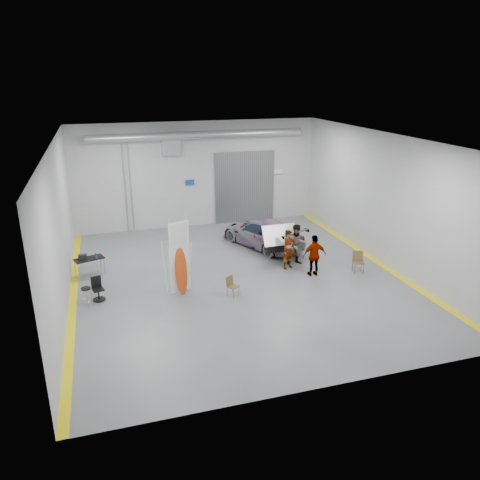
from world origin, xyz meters
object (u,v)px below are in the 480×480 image
object	(u,v)px
person_b	(297,245)
folding_chair_near	(233,290)
shop_stool	(87,297)
work_table	(87,258)
folding_chair_far	(358,266)
person_c	(314,255)
sedan_car	(263,233)
office_chair	(98,290)
surfboard_display	(178,264)
person_a	(289,249)

from	to	relation	value
person_b	folding_chair_near	xyz separation A→B (m)	(-3.77, -2.36, -0.71)
shop_stool	work_table	bearing A→B (deg)	89.16
folding_chair_near	folding_chair_far	xyz separation A→B (m)	(6.02, 0.64, 0.04)
shop_stool	work_table	size ratio (longest dim) A/B	0.55
person_c	shop_stool	xyz separation A→B (m)	(-9.59, -0.15, -0.56)
person_b	person_c	size ratio (longest dim) A/B	1.04
sedan_car	shop_stool	world-z (taller)	sedan_car
work_table	office_chair	size ratio (longest dim) A/B	1.47
sedan_car	person_c	distance (m)	4.27
person_c	shop_stool	bearing A→B (deg)	2.85
person_c	folding_chair_far	world-z (taller)	person_c
surfboard_display	folding_chair_far	world-z (taller)	surfboard_display
person_a	folding_chair_near	xyz separation A→B (m)	(-3.22, -2.02, -0.66)
person_a	work_table	bearing A→B (deg)	148.18
person_c	surfboard_display	world-z (taller)	surfboard_display
person_b	shop_stool	bearing A→B (deg)	-166.05
folding_chair_near	shop_stool	world-z (taller)	folding_chair_near
person_c	office_chair	world-z (taller)	person_c
sedan_car	work_table	distance (m)	8.70
folding_chair_near	shop_stool	size ratio (longest dim) A/B	1.09
sedan_car	office_chair	bearing A→B (deg)	3.02
person_b	person_c	world-z (taller)	person_b
person_a	sedan_car	bearing A→B (deg)	72.91
person_c	work_table	world-z (taller)	person_c
surfboard_display	shop_stool	size ratio (longest dim) A/B	4.29
person_b	work_table	size ratio (longest dim) A/B	1.41
surfboard_display	shop_stool	xyz separation A→B (m)	(-3.57, 0.03, -0.94)
person_b	work_table	world-z (taller)	person_b
person_b	shop_stool	distance (m)	9.52
folding_chair_far	office_chair	bearing A→B (deg)	-167.26
person_b	office_chair	size ratio (longest dim) A/B	2.06
surfboard_display	folding_chair_near	distance (m)	2.42
shop_stool	person_a	bearing A→B (deg)	7.88
person_c	work_table	distance (m)	9.98
person_b	work_table	bearing A→B (deg)	175.38
shop_stool	work_table	xyz separation A→B (m)	(0.05, 3.06, 0.41)
folding_chair_far	work_table	distance (m)	12.02
person_b	person_c	distance (m)	1.43
sedan_car	person_c	world-z (taller)	person_c
sedan_car	folding_chair_far	size ratio (longest dim) A/B	5.09
sedan_car	folding_chair_near	xyz separation A→B (m)	(-3.06, -5.11, -0.45)
surfboard_display	office_chair	size ratio (longest dim) A/B	3.45
shop_stool	person_b	bearing A→B (deg)	9.44
person_b	folding_chair_far	size ratio (longest dim) A/B	2.02
folding_chair_far	person_b	bearing A→B (deg)	158.35
sedan_car	surfboard_display	bearing A→B (deg)	18.18
office_chair	surfboard_display	bearing A→B (deg)	-23.24
work_table	folding_chair_near	bearing A→B (deg)	-34.80
sedan_car	shop_stool	distance (m)	9.68
sedan_car	folding_chair_near	bearing A→B (deg)	36.83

